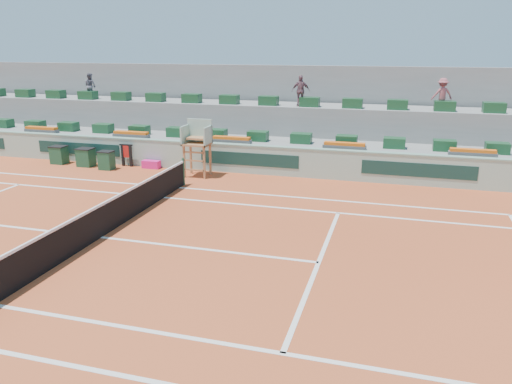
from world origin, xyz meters
TOP-DOWN VIEW (x-y plane):
  - ground at (0.00, 0.00)m, footprint 90.00×90.00m
  - seating_tier_lower at (0.00, 10.70)m, footprint 36.00×4.00m
  - seating_tier_upper at (0.00, 12.30)m, footprint 36.00×2.40m
  - stadium_back_wall at (0.00, 13.90)m, footprint 36.00×0.40m
  - player_bag at (-2.58, 8.12)m, footprint 0.80×0.36m
  - spectator_left at (-7.95, 11.92)m, footprint 0.76×0.65m
  - spectator_mid at (3.56, 11.67)m, footprint 0.91×0.56m
  - spectator_right at (9.86, 11.91)m, footprint 1.02×0.75m
  - court_lines at (0.00, 0.00)m, footprint 23.89×11.09m
  - tennis_net at (0.00, 0.00)m, footprint 0.10×11.97m
  - advertising_hoarding at (0.02, 8.50)m, footprint 36.00×0.34m
  - umpire_chair at (0.00, 7.50)m, footprint 1.10×0.90m
  - seat_row_lower at (0.00, 9.80)m, footprint 32.90×0.60m
  - seat_row_upper at (0.00, 11.70)m, footprint 32.90×0.60m
  - flower_planters at (-1.50, 9.00)m, footprint 26.80×0.36m
  - drink_cooler_a at (-4.40, 7.37)m, footprint 0.63×0.55m
  - drink_cooler_b at (-5.66, 7.66)m, footprint 0.73×0.64m
  - drink_cooler_c at (-7.19, 7.78)m, footprint 0.71×0.61m
  - towel_rack at (-3.83, 8.17)m, footprint 0.64×0.11m

SIDE VIEW (x-z plane):
  - ground at x=0.00m, z-range 0.00..0.00m
  - court_lines at x=0.00m, z-range 0.00..0.01m
  - player_bag at x=-2.58m, z-range 0.00..0.36m
  - drink_cooler_b at x=-5.66m, z-range 0.00..0.84m
  - drink_cooler_a at x=-4.40m, z-range 0.00..0.84m
  - drink_cooler_c at x=-7.19m, z-range 0.00..0.84m
  - tennis_net at x=0.00m, z-range -0.02..1.08m
  - seating_tier_lower at x=0.00m, z-range 0.00..1.20m
  - towel_rack at x=-3.83m, z-range 0.09..1.12m
  - advertising_hoarding at x=0.02m, z-range 0.00..1.26m
  - seating_tier_upper at x=0.00m, z-range 0.00..2.60m
  - flower_planters at x=-1.50m, z-range 1.19..1.47m
  - seat_row_lower at x=0.00m, z-range 1.20..1.64m
  - umpire_chair at x=0.00m, z-range 0.34..2.74m
  - stadium_back_wall at x=0.00m, z-range 0.00..4.40m
  - seat_row_upper at x=0.00m, z-range 2.60..3.04m
  - spectator_left at x=-7.95m, z-range 2.60..3.95m
  - spectator_right at x=9.86m, z-range 2.60..4.01m
  - spectator_mid at x=3.56m, z-range 2.60..4.05m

